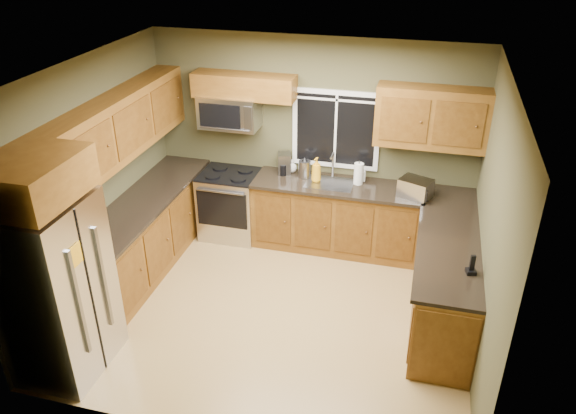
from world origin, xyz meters
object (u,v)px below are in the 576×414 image
at_px(soap_bottle_c, 292,166).
at_px(range, 231,204).
at_px(refrigerator, 57,289).
at_px(toaster_oven, 415,188).
at_px(soap_bottle_a, 316,170).
at_px(paper_towel_roll, 359,174).
at_px(soap_bottle_b, 362,173).
at_px(cordless_phone, 471,268).
at_px(kettle, 305,168).
at_px(microwave, 229,112).
at_px(coffee_maker, 284,164).

bearing_deg(soap_bottle_c, range, -163.93).
height_order(refrigerator, range, refrigerator).
distance_m(toaster_oven, soap_bottle_a, 1.25).
bearing_deg(soap_bottle_c, soap_bottle_a, -28.18).
xyz_separation_m(paper_towel_roll, soap_bottle_a, (-0.53, -0.06, 0.02)).
bearing_deg(toaster_oven, soap_bottle_b, 156.76).
bearing_deg(cordless_phone, soap_bottle_b, 125.93).
xyz_separation_m(soap_bottle_b, soap_bottle_c, (-0.93, 0.03, -0.01)).
relative_size(refrigerator, kettle, 6.44).
relative_size(toaster_oven, kettle, 1.57).
bearing_deg(soap_bottle_c, cordless_phone, -39.36).
bearing_deg(refrigerator, range, 76.03).
relative_size(microwave, toaster_oven, 1.73).
relative_size(refrigerator, soap_bottle_c, 10.61).
height_order(paper_towel_roll, soap_bottle_a, soap_bottle_a).
distance_m(range, soap_bottle_b, 1.83).
relative_size(paper_towel_roll, soap_bottle_b, 1.54).
bearing_deg(cordless_phone, microwave, 150.21).
bearing_deg(paper_towel_roll, toaster_oven, -14.90).
relative_size(microwave, coffee_maker, 2.78).
distance_m(microwave, soap_bottle_b, 1.86).
relative_size(microwave, paper_towel_roll, 2.48).
bearing_deg(paper_towel_roll, soap_bottle_a, -173.32).
xyz_separation_m(range, soap_bottle_b, (1.73, 0.20, 0.57)).
height_order(toaster_oven, soap_bottle_b, toaster_oven).
height_order(microwave, soap_bottle_c, microwave).
xyz_separation_m(refrigerator, soap_bottle_a, (1.86, 2.80, 0.20)).
relative_size(toaster_oven, soap_bottle_a, 1.38).
bearing_deg(refrigerator, microwave, 76.66).
height_order(soap_bottle_c, cordless_phone, cordless_phone).
height_order(range, toaster_oven, toaster_oven).
bearing_deg(soap_bottle_a, kettle, 155.93).
height_order(range, soap_bottle_c, soap_bottle_c).
bearing_deg(coffee_maker, toaster_oven, -8.89).
bearing_deg(microwave, range, -89.98).
bearing_deg(toaster_oven, microwave, 174.51).
relative_size(refrigerator, range, 1.92).
xyz_separation_m(microwave, coffee_maker, (0.71, 0.03, -0.66)).
bearing_deg(kettle, paper_towel_roll, -1.13).
bearing_deg(soap_bottle_a, coffee_maker, 163.21).
relative_size(kettle, cordless_phone, 1.39).
xyz_separation_m(toaster_oven, soap_bottle_c, (-1.61, 0.33, -0.03)).
bearing_deg(microwave, toaster_oven, -5.49).
height_order(refrigerator, soap_bottle_b, refrigerator).
bearing_deg(paper_towel_roll, range, -176.83).
distance_m(kettle, soap_bottle_b, 0.73).
bearing_deg(soap_bottle_c, toaster_oven, -11.42).
bearing_deg(microwave, cordless_phone, -29.79).
height_order(soap_bottle_a, soap_bottle_b, soap_bottle_a).
bearing_deg(coffee_maker, soap_bottle_b, 1.66).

